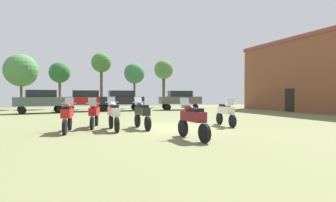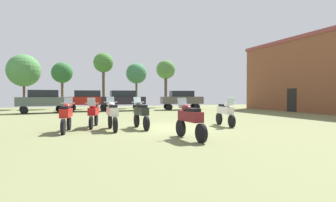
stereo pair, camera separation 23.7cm
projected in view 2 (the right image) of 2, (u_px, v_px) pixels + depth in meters
name	position (u px, v px, depth m)	size (l,w,h in m)	color
ground_plane	(166.00, 128.00, 13.35)	(44.00, 52.00, 0.02)	olive
motorcycle_1	(94.00, 113.00, 13.48)	(0.75, 2.23, 1.45)	black
motorcycle_3	(190.00, 119.00, 9.84)	(0.62, 2.21, 1.48)	black
motorcycle_5	(112.00, 114.00, 12.42)	(0.62, 2.21, 1.50)	black
motorcycle_6	(66.00, 115.00, 11.78)	(0.64, 2.17, 1.48)	black
motorcycle_7	(141.00, 113.00, 13.00)	(0.62, 2.19, 1.48)	black
motorcycle_8	(225.00, 112.00, 14.10)	(0.62, 2.12, 1.46)	black
car_1	(123.00, 99.00, 27.47)	(4.34, 1.90, 2.00)	black
car_2	(43.00, 100.00, 23.92)	(4.56, 2.56, 2.00)	black
car_3	(182.00, 99.00, 29.22)	(4.51, 2.39, 2.00)	black
car_4	(88.00, 99.00, 26.57)	(4.42, 2.12, 2.00)	black
tree_1	(24.00, 71.00, 29.95)	(3.49, 3.49, 5.96)	brown
tree_3	(136.00, 74.00, 33.37)	(2.48, 2.48, 5.41)	#4C4827
tree_4	(166.00, 70.00, 35.88)	(2.46, 2.46, 6.09)	#4E3C37
tree_5	(62.00, 73.00, 31.29)	(2.34, 2.34, 5.26)	brown
tree_6	(103.00, 64.00, 32.08)	(2.28, 2.28, 6.46)	brown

